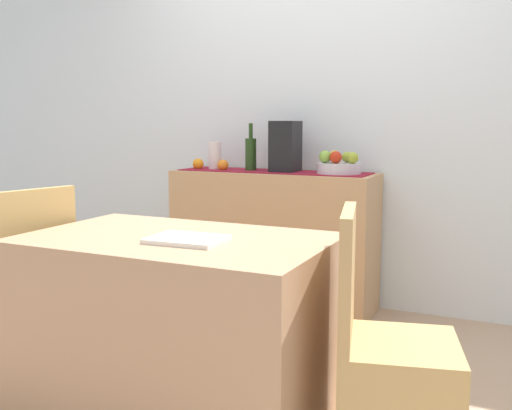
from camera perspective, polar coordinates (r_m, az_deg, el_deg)
The scene contains 19 objects.
ground_plane at distance 2.98m, azimuth -1.00°, elevation -15.55°, with size 6.40×6.40×0.02m, color tan.
room_wall_rear at distance 3.83m, azimuth 6.80°, elevation 10.49°, with size 6.40×0.06×2.70m, color silver.
sideboard_console at distance 3.75m, azimuth 1.71°, elevation -3.41°, with size 1.32×0.42×0.88m, color tan.
table_runner at distance 3.68m, azimuth 1.74°, elevation 3.34°, with size 1.24×0.32×0.01m, color maroon.
fruit_bowl at distance 3.54m, azimuth 8.21°, elevation 3.63°, with size 0.27×0.27×0.06m, color silver.
apple_rear at distance 3.48m, azimuth 7.89°, elevation 4.70°, with size 0.07×0.07×0.07m, color red.
apple_center at distance 3.58m, azimuth 7.79°, elevation 4.80°, with size 0.07×0.07×0.07m, color gold.
apple_right at distance 3.59m, azimuth 9.01°, elevation 4.72°, with size 0.07×0.07×0.07m, color #96AB37.
apple_front at distance 3.48m, azimuth 9.54°, elevation 4.63°, with size 0.07×0.07×0.07m, color #98A62E.
apple_left at distance 3.52m, azimuth 6.86°, elevation 4.77°, with size 0.07×0.07×0.07m, color #82B23F.
wine_bottle at distance 3.74m, azimuth -0.52°, elevation 5.12°, with size 0.07×0.07×0.31m.
coffee_maker at distance 3.64m, azimuth 2.93°, elevation 5.77°, with size 0.16×0.18×0.32m, color black.
ceramic_vase at distance 3.87m, azimuth -4.08°, elevation 4.87°, with size 0.08×0.08×0.18m, color silver.
orange_loose_mid at distance 3.89m, azimuth -5.75°, elevation 4.06°, with size 0.07×0.07×0.07m, color orange.
orange_loose_far at distance 3.78m, azimuth -3.29°, elevation 3.96°, with size 0.07×0.07×0.07m, color orange.
dining_table at distance 2.41m, azimuth -7.71°, elevation -11.79°, with size 1.21×0.75×0.74m, color tan.
open_book at distance 2.20m, azimuth -6.84°, elevation -3.40°, with size 0.28×0.21×0.02m, color white.
chair_near_window at distance 2.98m, azimuth -22.22°, elevation -10.54°, with size 0.49×0.49×0.90m.
chair_by_corner at distance 2.14m, azimuth 13.35°, elevation -17.60°, with size 0.48×0.48×0.90m.
Camera 1 is at (1.19, -2.46, 1.19)m, focal length 40.46 mm.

